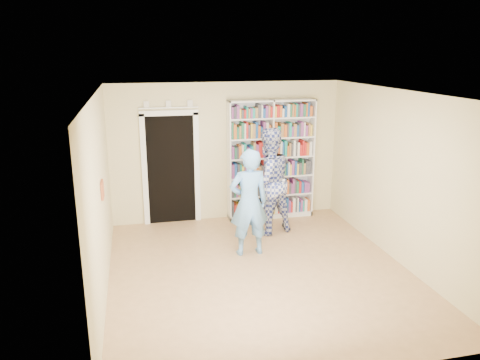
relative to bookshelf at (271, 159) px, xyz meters
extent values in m
plane|color=#A87B51|center=(-0.86, -2.34, -1.19)|extent=(5.00, 5.00, 0.00)
plane|color=white|center=(-0.86, -2.34, 1.51)|extent=(5.00, 5.00, 0.00)
plane|color=beige|center=(-0.86, 0.16, 0.16)|extent=(4.50, 0.00, 4.50)
plane|color=beige|center=(-3.11, -2.34, 0.16)|extent=(0.00, 5.00, 5.00)
plane|color=beige|center=(1.39, -2.34, 0.16)|extent=(0.00, 5.00, 5.00)
cube|color=white|center=(0.00, 0.00, -0.01)|extent=(1.72, 0.32, 2.36)
cube|color=white|center=(0.00, 0.00, -0.01)|extent=(0.03, 0.32, 2.36)
cube|color=black|center=(-1.96, 0.14, -0.14)|extent=(0.90, 0.03, 2.10)
cube|color=white|center=(-2.46, 0.12, -0.14)|extent=(0.10, 0.06, 2.20)
cube|color=white|center=(-1.46, 0.12, -0.14)|extent=(0.10, 0.06, 2.20)
cube|color=white|center=(-1.96, 0.12, 0.96)|extent=(1.10, 0.06, 0.10)
cube|color=white|center=(-1.96, 0.12, 1.06)|extent=(1.10, 0.08, 0.02)
cube|color=brown|center=(-3.09, -2.14, 0.21)|extent=(0.03, 0.25, 0.25)
imported|color=#64A0E0|center=(-0.86, -1.66, -0.31)|extent=(0.66, 0.45, 1.78)
imported|color=navy|center=(-0.29, -0.80, -0.22)|extent=(1.12, 0.98, 1.96)
cube|color=white|center=(-0.12, -0.98, -0.27)|extent=(0.19, 0.01, 0.27)
camera|label=1|loc=(-2.62, -8.64, 2.07)|focal=35.00mm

